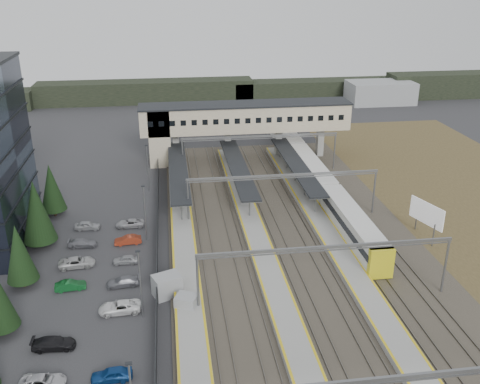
{
  "coord_description": "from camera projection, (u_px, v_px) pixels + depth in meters",
  "views": [
    {
      "loc": [
        -4.2,
        -56.93,
        34.41
      ],
      "look_at": [
        5.82,
        15.78,
        4.0
      ],
      "focal_mm": 40.0,
      "sensor_mm": 36.0,
      "label": 1
    }
  ],
  "objects": [
    {
      "name": "treeline_far",
      "position": [
        266.0,
        90.0,
        152.13
      ],
      "size": [
        170.0,
        19.0,
        7.0
      ],
      "color": "black",
      "rests_on": "ground"
    },
    {
      "name": "relay_cabin_near",
      "position": [
        167.0,
        286.0,
        60.82
      ],
      "size": [
        3.67,
        3.22,
        2.55
      ],
      "color": "gray",
      "rests_on": "ground"
    },
    {
      "name": "gantries",
      "position": [
        302.0,
        213.0,
        67.77
      ],
      "size": [
        28.4,
        62.28,
        7.17
      ],
      "color": "slate",
      "rests_on": "ground"
    },
    {
      "name": "billboard",
      "position": [
        426.0,
        214.0,
        73.12
      ],
      "size": [
        2.06,
        5.94,
        5.3
      ],
      "color": "slate",
      "rests_on": "ground"
    },
    {
      "name": "train",
      "position": [
        312.0,
        173.0,
        92.21
      ],
      "size": [
        3.05,
        63.78,
        3.84
      ],
      "color": "silver",
      "rests_on": "ground"
    },
    {
      "name": "fence",
      "position": [
        157.0,
        250.0,
        69.18
      ],
      "size": [
        0.08,
        90.0,
        2.0
      ],
      "color": "#26282B",
      "rests_on": "ground"
    },
    {
      "name": "ground",
      "position": [
        211.0,
        273.0,
        65.8
      ],
      "size": [
        220.0,
        220.0,
        0.0
      ],
      "primitive_type": "plane",
      "color": "#2B2B2D",
      "rests_on": "ground"
    },
    {
      "name": "canopies",
      "position": [
        238.0,
        167.0,
        89.9
      ],
      "size": [
        23.1,
        30.0,
        3.28
      ],
      "color": "black",
      "rests_on": "ground"
    },
    {
      "name": "relay_cabin_far",
      "position": [
        187.0,
        304.0,
        57.89
      ],
      "size": [
        2.78,
        2.58,
        2.05
      ],
      "color": "gray",
      "rests_on": "ground"
    },
    {
      "name": "car_park",
      "position": [
        93.0,
        311.0,
        57.47
      ],
      "size": [
        10.7,
        44.6,
        1.28
      ],
      "color": "#ABABAF",
      "rests_on": "ground"
    },
    {
      "name": "footbridge",
      "position": [
        231.0,
        121.0,
        102.18
      ],
      "size": [
        40.4,
        6.4,
        11.2
      ],
      "color": "tan",
      "rests_on": "ground"
    },
    {
      "name": "rail_corridor",
      "position": [
        277.0,
        247.0,
        71.45
      ],
      "size": [
        34.0,
        90.0,
        0.92
      ],
      "color": "#342F28",
      "rests_on": "ground"
    },
    {
      "name": "conifer_row",
      "position": [
        10.0,
        267.0,
        57.64
      ],
      "size": [
        4.42,
        49.82,
        9.5
      ],
      "color": "black",
      "rests_on": "ground"
    },
    {
      "name": "lampposts",
      "position": [
        143.0,
        241.0,
        64.28
      ],
      "size": [
        0.5,
        53.25,
        8.07
      ],
      "color": "slate",
      "rests_on": "ground"
    }
  ]
}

